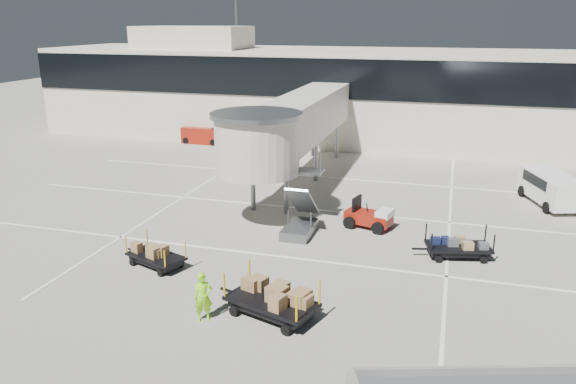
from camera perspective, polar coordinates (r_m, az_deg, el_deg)
name	(u,v)px	position (r m, az deg, el deg)	size (l,w,h in m)	color
ground	(300,279)	(24.23, 1.21, -8.80)	(140.00, 140.00, 0.00)	#B9B5A6
lane_markings	(331,209)	(32.78, 4.41, -1.76)	(40.00, 30.00, 0.02)	white
terminal	(385,95)	(51.74, 9.80, 9.69)	(64.00, 12.11, 15.20)	silver
jet_bridge	(291,125)	(35.25, 0.30, 6.82)	(5.70, 20.40, 6.03)	beige
baggage_tug	(370,217)	(29.99, 8.30, -2.56)	(2.66, 2.07, 1.60)	maroon
suitcase_cart	(459,248)	(27.24, 16.99, -5.45)	(3.65, 2.10, 1.40)	black
box_cart_near	(273,301)	(21.11, -1.51, -11.00)	(4.22, 2.64, 1.63)	black
box_cart_far	(158,257)	(25.81, -13.06, -6.41)	(3.34, 2.17, 1.29)	black
ground_worker	(203,297)	(20.96, -8.62, -10.51)	(0.68, 0.45, 1.88)	#82DE17
minivan	(550,186)	(36.86, 25.09, 0.56)	(3.42, 5.21, 1.84)	white
belt_loader	(203,135)	(50.77, -8.62, 5.72)	(3.91, 1.66, 1.86)	maroon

